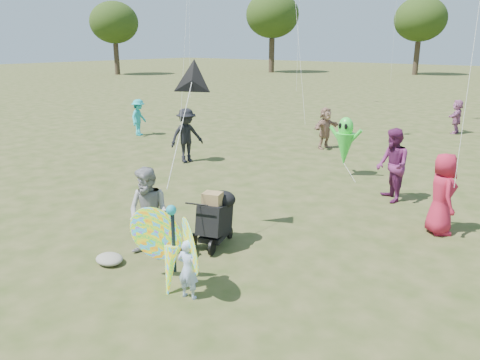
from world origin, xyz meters
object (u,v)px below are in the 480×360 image
crowd_j (457,117)px  crowd_b (187,136)px  butterfly_kite (171,250)px  alien_kite (345,143)px  crowd_d (325,128)px  crowd_e (392,165)px  child_girl (188,269)px  jogging_stroller (216,215)px  adult_man (149,214)px  crowd_i (139,117)px  crowd_a (442,194)px

crowd_j → crowd_b: bearing=-30.9°
crowd_j → butterfly_kite: crowd_j is taller
crowd_b → alien_kite: (4.75, 1.69, 0.09)m
crowd_d → butterfly_kite: crowd_d is taller
crowd_b → crowd_e: crowd_e is taller
child_girl → butterfly_kite: butterfly_kite is taller
crowd_b → crowd_e: (6.69, 0.37, 0.03)m
jogging_stroller → alien_kite: 6.01m
adult_man → crowd_i: 11.91m
crowd_d → crowd_j: 6.81m
crowd_j → crowd_d: bearing=-29.8°
crowd_i → jogging_stroller: (9.90, -6.28, -0.14)m
crowd_d → crowd_i: (-7.30, -2.68, -0.00)m
alien_kite → jogging_stroller: bearing=-86.7°
crowd_a → crowd_j: 12.10m
adult_man → jogging_stroller: 1.31m
crowd_j → butterfly_kite: bearing=-3.4°
child_girl → crowd_b: 8.56m
adult_man → jogging_stroller: adult_man is taller
crowd_a → crowd_i: 13.39m
adult_man → alien_kite: size_ratio=0.97×
crowd_e → crowd_d: bearing=-176.8°
crowd_i → alien_kite: size_ratio=0.87×
crowd_d → jogging_stroller: bearing=-152.4°
crowd_e → butterfly_kite: (-1.02, -6.37, -0.23)m
crowd_i → adult_man: bearing=-151.1°
crowd_b → butterfly_kite: (5.67, -6.00, -0.20)m
crowd_a → crowd_b: bearing=48.0°
butterfly_kite → jogging_stroller: bearing=108.7°
crowd_i → butterfly_kite: 13.17m
child_girl → crowd_d: bearing=-84.6°
crowd_b → crowd_i: crowd_b is taller
jogging_stroller → alien_kite: size_ratio=0.65×
crowd_i → crowd_b: bearing=-134.9°
crowd_j → adult_man: bearing=-7.5°
crowd_e → crowd_i: 11.61m
child_girl → crowd_d: (-3.56, 10.70, 0.28)m
crowd_i → butterfly_kite: size_ratio=0.87×
adult_man → crowd_d: size_ratio=1.11×
crowd_a → crowd_b: (-8.26, 0.97, 0.04)m
crowd_e → crowd_j: crowd_e is taller
crowd_d → alien_kite: (2.26, -2.97, 0.21)m
crowd_a → crowd_j: size_ratio=1.16×
crowd_a → crowd_d: size_ratio=1.11×
crowd_b → crowd_j: (5.44, 10.80, -0.16)m
crowd_a → crowd_e: bearing=14.2°
crowd_b → butterfly_kite: 8.26m
jogging_stroller → butterfly_kite: butterfly_kite is taller
adult_man → crowd_a: size_ratio=1.00×
crowd_b → jogging_stroller: crowd_b is taller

